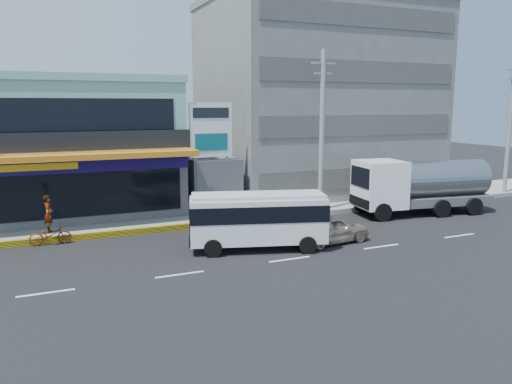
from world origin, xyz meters
The scene contains 13 objects.
ground centered at (0.00, 0.00, 0.00)m, with size 120.00×120.00×0.00m, color black.
sidewalk centered at (5.00, 9.50, 0.15)m, with size 70.00×5.00×0.30m, color gray.
shop_building centered at (-8.00, 13.95, 4.00)m, with size 12.40×11.70×8.00m.
concrete_building centered at (10.00, 15.00, 7.00)m, with size 16.00×12.00×14.00m, color gray.
gap_structure centered at (0.00, 12.00, 1.75)m, with size 3.00×6.00×3.50m, color #444448.
satellite_dish centered at (0.00, 11.00, 3.58)m, with size 1.50×1.50×0.15m, color slate.
billboard centered at (-0.50, 9.20, 4.93)m, with size 2.60×0.18×6.90m.
utility_pole_near centered at (6.00, 7.40, 5.15)m, with size 1.60×0.30×10.00m.
utility_pole_far centered at (22.00, 7.40, 5.15)m, with size 1.60×0.30×10.00m.
minibus centered at (-0.64, 2.02, 1.59)m, with size 6.69×3.77×2.67m.
sedan centered at (3.00, 1.56, 0.72)m, with size 1.70×4.22×1.44m, color beige.
tanker_truck centered at (11.63, 5.10, 1.84)m, with size 8.98×3.86×3.43m.
motorcycle_rider centered at (-9.63, 6.80, 0.82)m, with size 1.96×0.75×2.48m.
Camera 1 is at (-9.93, -18.85, 6.76)m, focal length 35.00 mm.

